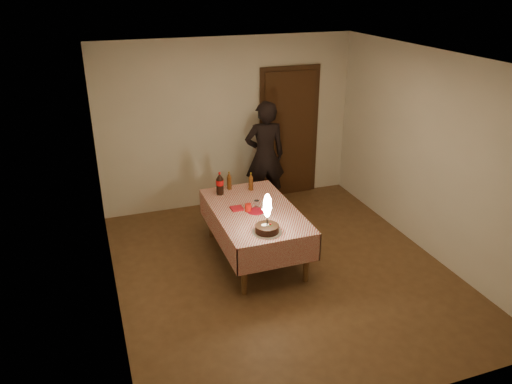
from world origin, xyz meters
TOP-DOWN VIEW (x-y plane):
  - ground at (0.00, 0.00)m, footprint 4.00×4.50m
  - room_shell at (0.03, 0.08)m, footprint 4.04×4.54m
  - dining_table at (-0.21, 0.44)m, footprint 1.02×1.72m
  - birthday_cake at (-0.28, -0.17)m, footprint 0.34×0.34m
  - red_plate at (-0.22, 0.39)m, footprint 0.22×0.22m
  - red_cup at (-0.31, 0.43)m, footprint 0.08×0.08m
  - clear_cup at (-0.17, 0.51)m, footprint 0.07×0.07m
  - napkin_stack at (-0.42, 0.53)m, footprint 0.15×0.15m
  - cola_bottle at (-0.49, 1.05)m, footprint 0.10×0.10m
  - amber_bottle_left at (-0.33, 1.18)m, footprint 0.06×0.06m
  - amber_bottle_right at (-0.06, 1.05)m, footprint 0.06×0.06m
  - photographer at (0.45, 1.85)m, footprint 0.66×0.49m

SIDE VIEW (x-z plane):
  - ground at x=0.00m, z-range -0.01..0.01m
  - dining_table at x=-0.21m, z-range 0.25..0.93m
  - red_plate at x=-0.22m, z-range 0.69..0.69m
  - napkin_stack at x=-0.42m, z-range 0.69..0.71m
  - clear_cup at x=-0.17m, z-range 0.69..0.78m
  - red_cup at x=-0.31m, z-range 0.69..0.79m
  - amber_bottle_left at x=-0.33m, z-range 0.68..0.93m
  - amber_bottle_right at x=-0.06m, z-range 0.68..0.93m
  - birthday_cake at x=-0.28m, z-range 0.56..1.05m
  - cola_bottle at x=-0.49m, z-range 0.68..1.00m
  - photographer at x=0.45m, z-range 0.00..1.71m
  - room_shell at x=0.03m, z-range 0.34..2.96m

